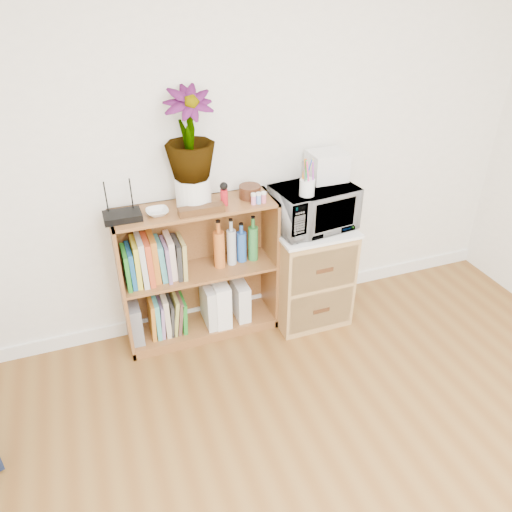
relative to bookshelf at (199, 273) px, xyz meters
name	(u,v)px	position (x,y,z in m)	size (l,w,h in m)	color
skirting_board	(244,303)	(0.35, 0.14, -0.42)	(4.00, 0.02, 0.10)	white
bookshelf	(199,273)	(0.00, 0.00, 0.00)	(1.00, 0.30, 0.95)	brown
wicker_unit	(308,273)	(0.75, -0.08, -0.12)	(0.50, 0.45, 0.70)	#9E7542
microwave	(313,207)	(0.75, -0.08, 0.38)	(0.50, 0.34, 0.28)	white
pen_cup	(307,187)	(0.65, -0.17, 0.57)	(0.09, 0.09, 0.10)	white
small_appliance	(327,166)	(0.87, 0.00, 0.62)	(0.23, 0.19, 0.18)	silver
router	(122,216)	(-0.42, -0.02, 0.49)	(0.21, 0.14, 0.04)	black
white_bowl	(157,212)	(-0.23, -0.03, 0.49)	(0.13, 0.13, 0.03)	silver
plant_pot	(193,192)	(0.00, 0.02, 0.56)	(0.21, 0.21, 0.18)	white
potted_plant	(189,135)	(0.00, 0.02, 0.91)	(0.29, 0.29, 0.51)	#307837
trinket_box	(201,210)	(0.02, -0.10, 0.50)	(0.27, 0.07, 0.04)	#35210E
kokeshi_doll	(224,197)	(0.17, -0.04, 0.53)	(0.04, 0.04, 0.10)	#AC151E
wooden_bowl	(250,192)	(0.35, 0.01, 0.51)	(0.13, 0.13, 0.08)	#3B1C10
paint_jars	(259,200)	(0.38, -0.09, 0.50)	(0.10, 0.04, 0.05)	pink
file_box	(134,321)	(-0.45, 0.00, -0.27)	(0.08, 0.22, 0.27)	slate
magazine_holder_left	(211,304)	(0.06, -0.01, -0.25)	(0.10, 0.24, 0.30)	silver
magazine_holder_mid	(219,301)	(0.12, -0.01, -0.25)	(0.10, 0.26, 0.32)	white
magazine_holder_right	(240,299)	(0.27, -0.01, -0.27)	(0.09, 0.22, 0.27)	silver
cookbooks	(154,260)	(-0.28, 0.00, 0.16)	(0.37, 0.20, 0.31)	#207B24
liquor_bottles	(235,243)	(0.25, 0.00, 0.18)	(0.30, 0.07, 0.32)	#CA6625
lower_books	(167,315)	(-0.24, 0.00, -0.28)	(0.24, 0.19, 0.29)	#C07421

